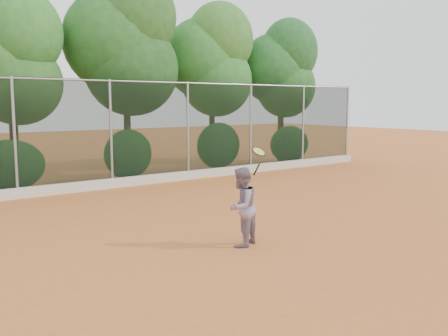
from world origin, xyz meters
TOP-DOWN VIEW (x-y plane):
  - ground at (0.00, 0.00)m, footprint 80.00×80.00m
  - concrete_curb at (0.00, 6.82)m, footprint 24.00×0.20m
  - tennis_player at (-1.01, -0.84)m, footprint 0.92×0.83m
  - chainlink_fence at (-0.00, 7.00)m, footprint 24.09×0.09m
  - foliage_backdrop at (-0.55, 8.98)m, footprint 23.70×3.63m
  - tennis_racket at (-0.74, -1.02)m, footprint 0.29×0.28m
  - tennis_ball_in_flight at (-1.89, -0.93)m, footprint 0.06×0.06m

SIDE VIEW (x-z plane):
  - ground at x=0.00m, z-range 0.00..0.00m
  - concrete_curb at x=0.00m, z-range 0.00..0.30m
  - tennis_player at x=-1.01m, z-range 0.00..1.53m
  - tennis_ball_in_flight at x=-1.89m, z-range 1.41..1.47m
  - tennis_racket at x=-0.74m, z-range 1.51..2.08m
  - chainlink_fence at x=0.00m, z-range 0.11..3.61m
  - foliage_backdrop at x=-0.55m, z-range 0.63..8.18m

